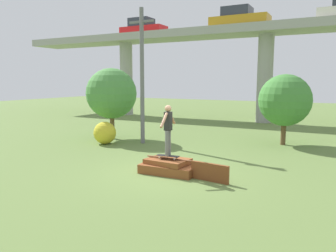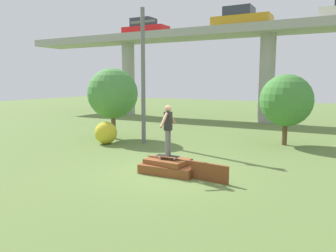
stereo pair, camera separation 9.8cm
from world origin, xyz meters
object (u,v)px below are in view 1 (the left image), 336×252
at_px(skateboard, 168,156).
at_px(utility_pole, 142,74).
at_px(car_on_overpass_right, 143,28).
at_px(tree_behind_left, 111,94).
at_px(tree_behind_right, 285,100).
at_px(skater, 168,127).
at_px(bush_yellow_flowering, 105,133).
at_px(car_on_overpass_mid, 239,19).

distance_m(skateboard, utility_pole, 6.09).
bearing_deg(car_on_overpass_right, skateboard, -55.65).
xyz_separation_m(skateboard, tree_behind_left, (-5.65, 4.43, 1.79)).
distance_m(tree_behind_left, tree_behind_right, 8.62).
relative_size(skateboard, skater, 0.48).
distance_m(skater, tree_behind_right, 7.37).
height_order(skater, tree_behind_right, tree_behind_right).
relative_size(tree_behind_right, bush_yellow_flowering, 3.09).
distance_m(car_on_overpass_mid, tree_behind_right, 11.15).
xyz_separation_m(car_on_overpass_mid, utility_pole, (-1.44, -11.27, -4.21)).
relative_size(skateboard, bush_yellow_flowering, 0.73).
height_order(car_on_overpass_mid, bush_yellow_flowering, car_on_overpass_mid).
bearing_deg(tree_behind_right, car_on_overpass_mid, 119.06).
distance_m(car_on_overpass_right, bush_yellow_flowering, 15.29).
xyz_separation_m(car_on_overpass_mid, car_on_overpass_right, (-8.48, 0.12, -0.03)).
relative_size(skater, tree_behind_right, 0.50).
distance_m(tree_behind_left, bush_yellow_flowering, 2.35).
bearing_deg(tree_behind_left, car_on_overpass_mid, 72.14).
relative_size(utility_pole, bush_yellow_flowering, 5.93).
height_order(car_on_overpass_right, utility_pole, car_on_overpass_right).
bearing_deg(skater, skateboard, 88.81).
relative_size(car_on_overpass_right, bush_yellow_flowering, 3.68).
distance_m(car_on_overpass_mid, tree_behind_left, 12.62).
xyz_separation_m(car_on_overpass_mid, tree_behind_right, (4.73, -8.51, -5.43)).
bearing_deg(skater, car_on_overpass_mid, 97.84).
distance_m(skateboard, tree_behind_right, 7.51).
distance_m(car_on_overpass_right, tree_behind_right, 16.68).
bearing_deg(car_on_overpass_mid, tree_behind_right, -60.94).
xyz_separation_m(skateboard, car_on_overpass_right, (-10.60, 15.51, 6.93)).
bearing_deg(car_on_overpass_mid, tree_behind_left, -107.86).
distance_m(utility_pole, bush_yellow_flowering, 3.34).
bearing_deg(bush_yellow_flowering, tree_behind_left, 113.31).
relative_size(skater, car_on_overpass_mid, 0.39).
bearing_deg(tree_behind_left, tree_behind_right, 16.48).
distance_m(car_on_overpass_right, utility_pole, 14.03).
bearing_deg(car_on_overpass_right, skater, -55.65).
bearing_deg(car_on_overpass_mid, skater, -82.16).
bearing_deg(skateboard, bush_yellow_flowering, 148.73).
bearing_deg(utility_pole, tree_behind_left, 171.33).
bearing_deg(tree_behind_right, tree_behind_left, -163.52).
xyz_separation_m(skater, tree_behind_left, (-5.65, 4.43, 0.81)).
bearing_deg(tree_behind_left, skateboard, -38.11).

